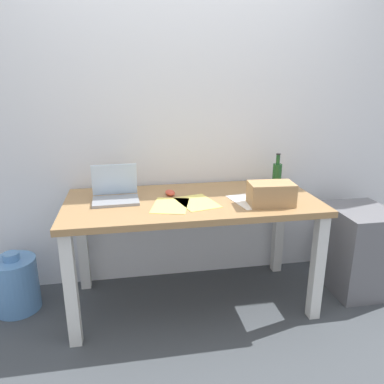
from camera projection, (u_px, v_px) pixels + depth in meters
ground_plane at (192, 300)px, 2.63m from camera, size 8.00×8.00×0.00m
back_wall at (181, 108)px, 2.65m from camera, size 5.20×0.08×2.60m
desk at (192, 214)px, 2.43m from camera, size 1.63×0.75×0.75m
laptop_left at (115, 193)px, 2.37m from camera, size 0.30×0.23×0.22m
beer_bottle at (277, 174)px, 2.66m from camera, size 0.06×0.06×0.24m
computer_mouse at (170, 193)px, 2.48m from camera, size 0.08×0.11×0.03m
cardboard_box at (271, 194)px, 2.28m from camera, size 0.29×0.19×0.14m
paper_yellow_folder at (170, 205)px, 2.28m from camera, size 0.28×0.34×0.00m
paper_sheet_front_right at (250, 201)px, 2.37m from camera, size 0.26×0.33×0.00m
paper_sheet_center at (197, 202)px, 2.34m from camera, size 0.28×0.34×0.00m
water_cooler_jug at (15, 284)px, 2.48m from camera, size 0.30×0.30×0.42m
filing_cabinet at (358, 249)px, 2.70m from camera, size 0.40×0.48×0.62m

